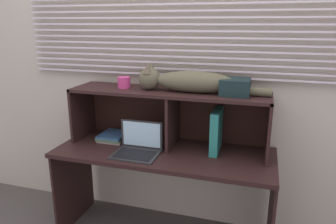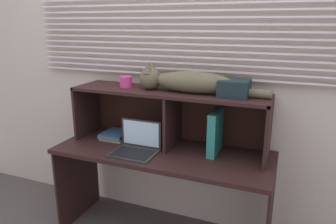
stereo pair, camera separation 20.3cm
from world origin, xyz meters
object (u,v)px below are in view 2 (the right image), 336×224
book_stack (116,135)px  small_basket (126,82)px  cat (186,81)px  storage_box (234,88)px  laptop (136,146)px  binder_upright (215,132)px

book_stack → small_basket: size_ratio=2.54×
cat → storage_box: (0.34, -0.00, -0.02)m
storage_box → cat: bearing=180.0°
laptop → small_basket: small_basket is taller
laptop → binder_upright: (0.51, 0.20, 0.11)m
cat → binder_upright: size_ratio=3.03×
laptop → small_basket: bearing=131.7°
book_stack → small_basket: small_basket is taller
cat → storage_box: size_ratio=4.74×
cat → binder_upright: bearing=-0.0°
cat → laptop: cat is taller
laptop → book_stack: (-0.28, 0.20, -0.02)m
cat → binder_upright: (0.22, -0.00, -0.34)m
binder_upright → small_basket: 0.75m
small_basket → storage_box: storage_box is taller
binder_upright → small_basket: (-0.69, 0.00, 0.30)m
binder_upright → book_stack: binder_upright is taller
binder_upright → storage_box: size_ratio=1.56×
binder_upright → book_stack: 0.81m
cat → small_basket: (-0.47, -0.00, -0.04)m
binder_upright → storage_box: (0.11, 0.00, 0.32)m
cat → small_basket: size_ratio=9.88×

